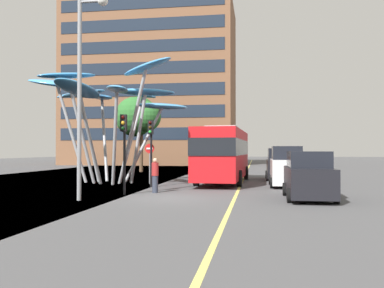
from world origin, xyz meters
name	(u,v)px	position (x,y,z in m)	size (l,w,h in m)	color
ground	(155,199)	(-0.63, 0.00, -0.05)	(120.00, 240.00, 0.10)	#4C4C4F
red_bus	(223,152)	(1.69, 9.14, 1.99)	(3.10, 10.63, 3.63)	red
leaf_sculpture	(109,96)	(-5.63, 7.79, 5.65)	(10.59, 11.73, 7.47)	#9EA0A5
traffic_light_kerb_near	(124,137)	(-2.38, 0.91, 2.75)	(0.28, 0.42, 3.80)	black
traffic_light_kerb_far	(151,139)	(-2.16, 5.17, 2.76)	(0.28, 0.42, 3.82)	black
car_parked_near	(309,177)	(6.05, 0.39, 0.97)	(2.02, 4.32, 2.06)	black
car_parked_mid	(287,168)	(5.56, 6.72, 1.10)	(1.96, 4.05, 2.34)	silver
car_parked_far	(280,165)	(5.52, 12.27, 1.04)	(2.05, 4.02, 2.25)	black
street_lamp	(85,73)	(-3.30, -1.51, 5.36)	(1.33, 0.44, 8.61)	gray
tree_pavement_near	(138,116)	(-7.51, 21.26, 5.49)	(4.64, 4.56, 7.46)	brown
pedestrian	(155,175)	(-1.16, 2.12, 0.87)	(0.34, 0.34, 1.72)	#2D3342
no_entry_sign	(150,157)	(-2.80, 7.38, 1.68)	(0.60, 0.12, 2.52)	gray
backdrop_building	(153,86)	(-11.84, 44.40, 12.01)	(24.61, 14.32, 24.00)	brown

